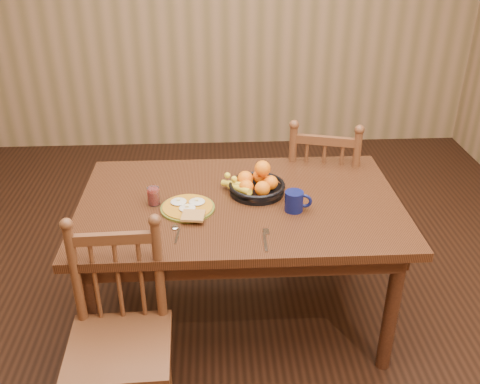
{
  "coord_description": "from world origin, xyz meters",
  "views": [
    {
      "loc": [
        -0.12,
        -2.32,
        2.06
      ],
      "look_at": [
        0.0,
        0.0,
        0.8
      ],
      "focal_mm": 40.0,
      "sensor_mm": 36.0,
      "label": 1
    }
  ],
  "objects_px": {
    "chair_far": "(322,194)",
    "chair_near": "(120,338)",
    "breakfast_plate": "(188,208)",
    "fruit_bowl": "(256,184)",
    "coffee_mug": "(295,201)",
    "dining_table": "(240,215)"
  },
  "relations": [
    {
      "from": "chair_far",
      "to": "breakfast_plate",
      "type": "height_order",
      "value": "chair_far"
    },
    {
      "from": "chair_near",
      "to": "coffee_mug",
      "type": "distance_m",
      "value": 1.01
    },
    {
      "from": "breakfast_plate",
      "to": "fruit_bowl",
      "type": "bearing_deg",
      "value": 24.71
    },
    {
      "from": "chair_near",
      "to": "fruit_bowl",
      "type": "relative_size",
      "value": 2.89
    },
    {
      "from": "breakfast_plate",
      "to": "chair_far",
      "type": "bearing_deg",
      "value": 38.59
    },
    {
      "from": "fruit_bowl",
      "to": "breakfast_plate",
      "type": "bearing_deg",
      "value": -155.29
    },
    {
      "from": "breakfast_plate",
      "to": "fruit_bowl",
      "type": "distance_m",
      "value": 0.38
    },
    {
      "from": "dining_table",
      "to": "chair_near",
      "type": "distance_m",
      "value": 0.85
    },
    {
      "from": "fruit_bowl",
      "to": "coffee_mug",
      "type": "bearing_deg",
      "value": -47.67
    },
    {
      "from": "chair_far",
      "to": "chair_near",
      "type": "xyz_separation_m",
      "value": [
        -1.08,
        -1.18,
        -0.01
      ]
    },
    {
      "from": "chair_far",
      "to": "breakfast_plate",
      "type": "xyz_separation_m",
      "value": [
        -0.8,
        -0.63,
        0.29
      ]
    },
    {
      "from": "chair_far",
      "to": "fruit_bowl",
      "type": "height_order",
      "value": "chair_far"
    },
    {
      "from": "dining_table",
      "to": "breakfast_plate",
      "type": "height_order",
      "value": "breakfast_plate"
    },
    {
      "from": "chair_far",
      "to": "chair_near",
      "type": "height_order",
      "value": "chair_far"
    },
    {
      "from": "chair_far",
      "to": "breakfast_plate",
      "type": "bearing_deg",
      "value": 53.42
    },
    {
      "from": "fruit_bowl",
      "to": "chair_near",
      "type": "bearing_deg",
      "value": -131.49
    },
    {
      "from": "breakfast_plate",
      "to": "coffee_mug",
      "type": "height_order",
      "value": "coffee_mug"
    },
    {
      "from": "dining_table",
      "to": "fruit_bowl",
      "type": "height_order",
      "value": "fruit_bowl"
    },
    {
      "from": "chair_far",
      "to": "coffee_mug",
      "type": "height_order",
      "value": "chair_far"
    },
    {
      "from": "dining_table",
      "to": "breakfast_plate",
      "type": "distance_m",
      "value": 0.28
    },
    {
      "from": "chair_far",
      "to": "chair_near",
      "type": "bearing_deg",
      "value": 62.52
    },
    {
      "from": "chair_near",
      "to": "dining_table",
      "type": "bearing_deg",
      "value": 47.17
    }
  ]
}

